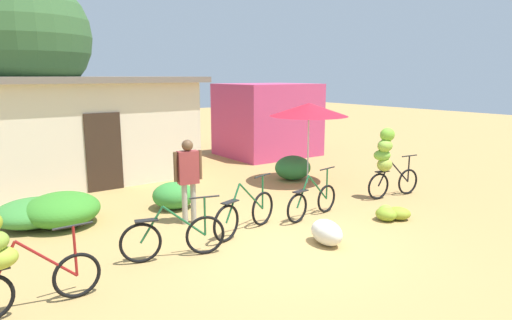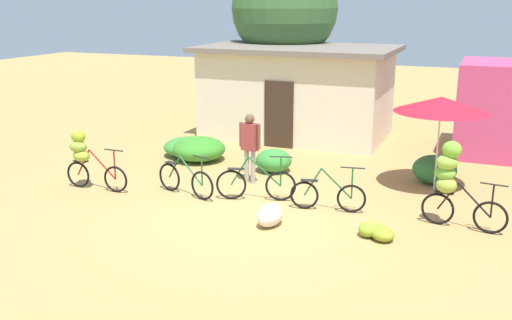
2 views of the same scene
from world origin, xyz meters
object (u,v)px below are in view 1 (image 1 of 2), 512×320
Objects in this scene: bicycle_rightmost at (387,158)px; person_vendor at (188,173)px; banana_pile_on_ground at (391,213)px; market_umbrella at (309,110)px; produce_sack at (327,232)px; building_low at (85,128)px; bicycle_center_loaded at (245,214)px; bicycle_by_shop at (312,201)px; bicycle_leftmost at (5,255)px; bicycle_near_pile at (174,237)px; tree_behind_building at (26,37)px; shop_pink at (267,120)px.

bicycle_rightmost is 4.81m from person_vendor.
market_umbrella is at bearing 77.84° from banana_pile_on_ground.
building_low is at bearing 104.71° from produce_sack.
bicycle_by_shop is at bearing -1.80° from bicycle_center_loaded.
bicycle_center_loaded is at bearing 122.65° from produce_sack.
building_low reaches higher than produce_sack.
bicycle_near_pile is (2.40, 0.46, -0.45)m from bicycle_leftmost.
building_low is 3.55× the size of bicycle_rightmost.
bicycle_rightmost is at bearing 1.02° from bicycle_by_shop.
building_low reaches higher than bicycle_by_shop.
bicycle_rightmost reaches higher than bicycle_center_loaded.
bicycle_near_pile is at bearing -85.63° from tree_behind_building.
bicycle_near_pile is 2.64m from produce_sack.
bicycle_by_shop is (3.25, 0.25, -0.02)m from bicycle_near_pile.
shop_pink is 1.87× the size of bicycle_center_loaded.
banana_pile_on_ground is at bearing -2.89° from bicycle_leftmost.
produce_sack is (-2.03, -0.20, 0.08)m from banana_pile_on_ground.
market_umbrella is at bearing 52.18° from produce_sack.
bicycle_leftmost is at bearing 177.11° from banana_pile_on_ground.
bicycle_leftmost is (-1.76, -8.77, -3.20)m from tree_behind_building.
bicycle_center_loaded is 2.44× the size of produce_sack.
building_low is 8.06m from produce_sack.
shop_pink is 8.20m from tree_behind_building.
bicycle_by_shop is (5.65, 0.71, -0.47)m from bicycle_leftmost.
tree_behind_building is at bearing 119.22° from banana_pile_on_ground.
banana_pile_on_ground is at bearing -102.16° from market_umbrella.
bicycle_near_pile is at bearing -175.58° from bicycle_by_shop.
bicycle_center_loaded reaches higher than produce_sack.
bicycle_rightmost is (5.66, 0.29, 0.63)m from bicycle_near_pile.
tree_behind_building is (-1.05, 1.61, 2.55)m from building_low.
market_umbrella is 3.91m from banana_pile_on_ground.
bicycle_by_shop is at bearing 138.94° from banana_pile_on_ground.
market_umbrella is at bearing 49.83° from bicycle_by_shop.
tree_behind_building reaches higher than bicycle_leftmost.
produce_sack is at bearing -127.82° from market_umbrella.
banana_pile_on_ground is (6.86, -0.35, -0.67)m from bicycle_leftmost.
bicycle_by_shop is at bearing -178.98° from bicycle_rightmost.
bicycle_rightmost is 3.56m from produce_sack.
bicycle_near_pile is (0.64, -8.31, -3.65)m from tree_behind_building.
banana_pile_on_ground is 2.04m from produce_sack.
banana_pile_on_ground is at bearing -60.78° from tree_behind_building.
banana_pile_on_ground is (-1.20, -1.10, -0.86)m from bicycle_rightmost.
person_vendor is at bearing 166.61° from bicycle_rightmost.
bicycle_leftmost reaches higher than produce_sack.
building_low is 8.72× the size of produce_sack.
bicycle_near_pile is at bearing -135.87° from shop_pink.
bicycle_leftmost is 8.10m from bicycle_rightmost.
building_low is 1.04× the size of tree_behind_building.
person_vendor reaches higher than banana_pile_on_ground.
shop_pink is at bearing 67.28° from market_umbrella.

